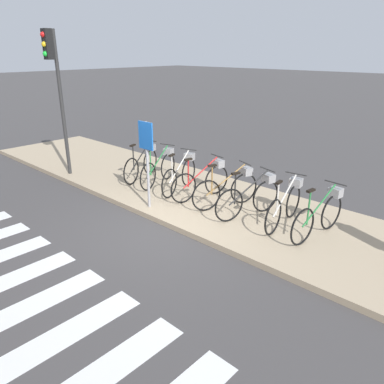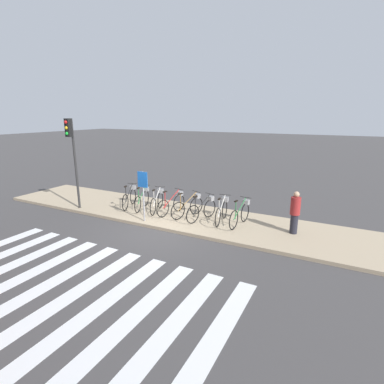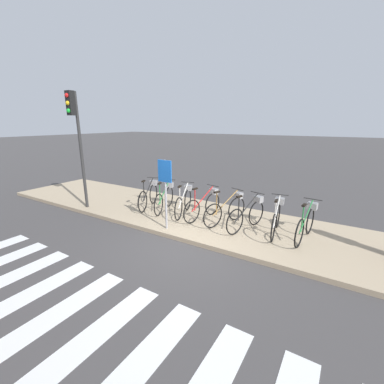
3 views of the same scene
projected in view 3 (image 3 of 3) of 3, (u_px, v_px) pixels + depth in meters
The scene contains 12 objects.
ground_plane at pixel (187, 244), 6.70m from camera, with size 120.00×120.00×0.00m, color #423F3F.
sidewalk at pixel (215, 222), 8.02m from camera, with size 17.56×3.24×0.12m.
parked_bicycle_0 at pixel (149, 194), 9.14m from camera, with size 0.68×1.65×1.06m.
parked_bicycle_1 at pixel (165, 197), 8.81m from camera, with size 0.63×1.68×1.06m.
parked_bicycle_2 at pixel (184, 200), 8.43m from camera, with size 0.62×1.68×1.06m.
parked_bicycle_3 at pixel (204, 204), 8.05m from camera, with size 0.50×1.71×1.06m.
parked_bicycle_4 at pixel (227, 208), 7.64m from camera, with size 0.70×1.65×1.06m.
parked_bicycle_5 at pixel (248, 213), 7.23m from camera, with size 0.61×1.68×1.06m.
parked_bicycle_6 at pixel (277, 217), 6.96m from camera, with size 0.46×1.73×1.06m.
parked_bicycle_7 at pixel (306, 222), 6.58m from camera, with size 0.46×1.73×1.06m.
traffic_light at pixel (76, 127), 8.41m from camera, with size 0.24×0.40×3.91m.
sign_post at pixel (165, 183), 7.00m from camera, with size 0.44×0.07×1.97m.
Camera 3 is at (3.32, -5.13, 3.06)m, focal length 24.00 mm.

